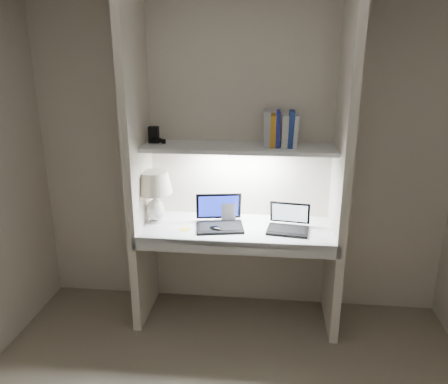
# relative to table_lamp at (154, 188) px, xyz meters

# --- Properties ---
(back_wall) EXTENTS (3.20, 0.01, 2.50)m
(back_wall) POSITION_rel_table_lamp_xyz_m (0.63, 0.25, 0.21)
(back_wall) COLOR beige
(back_wall) RESTS_ON floor
(alcove_panel_left) EXTENTS (0.06, 0.55, 2.50)m
(alcove_panel_left) POSITION_rel_table_lamp_xyz_m (-0.10, -0.03, 0.21)
(alcove_panel_left) COLOR beige
(alcove_panel_left) RESTS_ON floor
(alcove_panel_right) EXTENTS (0.06, 0.55, 2.50)m
(alcove_panel_right) POSITION_rel_table_lamp_xyz_m (1.36, -0.03, 0.21)
(alcove_panel_right) COLOR beige
(alcove_panel_right) RESTS_ON floor
(desk) EXTENTS (1.40, 0.55, 0.04)m
(desk) POSITION_rel_table_lamp_xyz_m (0.63, -0.03, -0.29)
(desk) COLOR white
(desk) RESTS_ON alcove_panel_left
(desk_apron) EXTENTS (1.46, 0.03, 0.10)m
(desk_apron) POSITION_rel_table_lamp_xyz_m (0.63, -0.29, -0.32)
(desk_apron) COLOR silver
(desk_apron) RESTS_ON desk
(shelf) EXTENTS (1.40, 0.36, 0.03)m
(shelf) POSITION_rel_table_lamp_xyz_m (0.63, 0.07, 0.31)
(shelf) COLOR silver
(shelf) RESTS_ON back_wall
(strip_light) EXTENTS (0.60, 0.04, 0.02)m
(strip_light) POSITION_rel_table_lamp_xyz_m (0.63, 0.07, 0.29)
(strip_light) COLOR white
(strip_light) RESTS_ON shelf
(table_lamp) EXTENTS (0.27, 0.27, 0.40)m
(table_lamp) POSITION_rel_table_lamp_xyz_m (0.00, 0.00, 0.00)
(table_lamp) COLOR white
(table_lamp) RESTS_ON desk
(laptop_main) EXTENTS (0.39, 0.35, 0.23)m
(laptop_main) POSITION_rel_table_lamp_xyz_m (0.49, -0.02, -0.22)
(laptop_main) COLOR black
(laptop_main) RESTS_ON desk
(laptop_netbook) EXTENTS (0.33, 0.29, 0.19)m
(laptop_netbook) POSITION_rel_table_lamp_xyz_m (1.01, -0.04, -0.23)
(laptop_netbook) COLOR black
(laptop_netbook) RESTS_ON desk
(speaker) EXTENTS (0.12, 0.09, 0.15)m
(speaker) POSITION_rel_table_lamp_xyz_m (0.55, 0.10, -0.19)
(speaker) COLOR silver
(speaker) RESTS_ON desk
(mouse) EXTENTS (0.12, 0.09, 0.04)m
(mouse) POSITION_rel_table_lamp_xyz_m (0.48, -0.13, -0.25)
(mouse) COLOR black
(mouse) RESTS_ON desk
(cable_coil) EXTENTS (0.10, 0.10, 0.01)m
(cable_coil) POSITION_rel_table_lamp_xyz_m (0.52, -0.01, -0.26)
(cable_coil) COLOR black
(cable_coil) RESTS_ON desk
(sticky_note) EXTENTS (0.08, 0.08, 0.00)m
(sticky_note) POSITION_rel_table_lamp_xyz_m (0.25, -0.12, -0.27)
(sticky_note) COLOR gold
(sticky_note) RESTS_ON desk
(book_row) EXTENTS (0.24, 0.17, 0.26)m
(book_row) POSITION_rel_table_lamp_xyz_m (0.92, 0.09, 0.45)
(book_row) COLOR silver
(book_row) RESTS_ON shelf
(shelf_box) EXTENTS (0.07, 0.05, 0.12)m
(shelf_box) POSITION_rel_table_lamp_xyz_m (-0.01, 0.11, 0.39)
(shelf_box) COLOR black
(shelf_box) RESTS_ON shelf
(shelf_gadget) EXTENTS (0.12, 0.10, 0.04)m
(shelf_gadget) POSITION_rel_table_lamp_xyz_m (0.01, 0.09, 0.35)
(shelf_gadget) COLOR black
(shelf_gadget) RESTS_ON shelf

